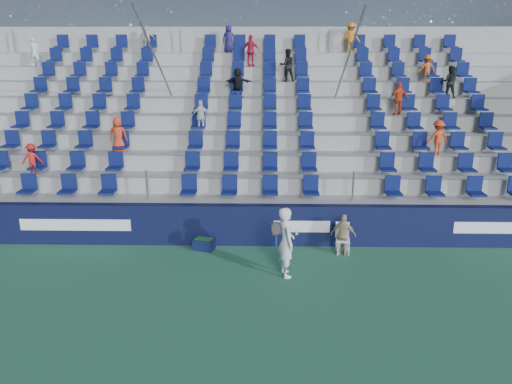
# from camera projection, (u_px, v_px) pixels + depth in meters

# --- Properties ---
(ground) EXTENTS (70.00, 70.00, 0.00)m
(ground) POSITION_uv_depth(u_px,v_px,m) (245.00, 298.00, 11.54)
(ground) COLOR #2D6A49
(ground) RESTS_ON ground
(sponsor_wall) EXTENTS (24.00, 0.32, 1.20)m
(sponsor_wall) POSITION_uv_depth(u_px,v_px,m) (249.00, 225.00, 14.37)
(sponsor_wall) COLOR black
(sponsor_wall) RESTS_ON ground
(grandstand) EXTENTS (24.00, 8.17, 6.63)m
(grandstand) POSITION_uv_depth(u_px,v_px,m) (254.00, 138.00, 18.79)
(grandstand) COLOR #9B9B96
(grandstand) RESTS_ON ground
(tennis_player) EXTENTS (0.69, 0.74, 1.80)m
(tennis_player) POSITION_uv_depth(u_px,v_px,m) (286.00, 242.00, 12.38)
(tennis_player) COLOR white
(tennis_player) RESTS_ON ground
(line_judge_chair) EXTENTS (0.43, 0.44, 0.87)m
(line_judge_chair) POSITION_uv_depth(u_px,v_px,m) (343.00, 236.00, 13.87)
(line_judge_chair) COLOR white
(line_judge_chair) RESTS_ON ground
(line_judge) EXTENTS (0.73, 0.46, 1.16)m
(line_judge) POSITION_uv_depth(u_px,v_px,m) (343.00, 235.00, 13.71)
(line_judge) COLOR tan
(line_judge) RESTS_ON ground
(ball_bin) EXTENTS (0.67, 0.54, 0.33)m
(ball_bin) POSITION_uv_depth(u_px,v_px,m) (204.00, 243.00, 14.14)
(ball_bin) COLOR #10173B
(ball_bin) RESTS_ON ground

